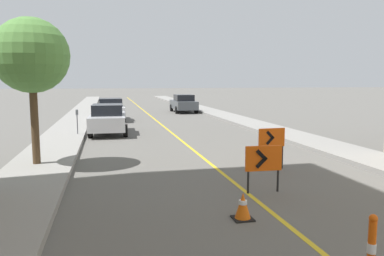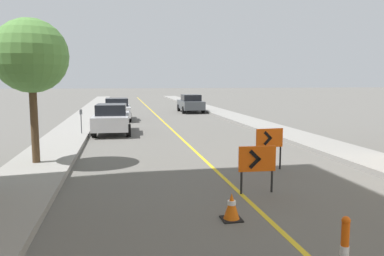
{
  "view_description": "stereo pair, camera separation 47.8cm",
  "coord_description": "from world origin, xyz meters",
  "views": [
    {
      "loc": [
        -3.41,
        10.05,
        2.83
      ],
      "look_at": [
        -0.2,
        24.09,
        1.0
      ],
      "focal_mm": 35.0,
      "sensor_mm": 36.0,
      "label": 1
    },
    {
      "loc": [
        -2.94,
        9.95,
        2.83
      ],
      "look_at": [
        -0.2,
        24.09,
        1.0
      ],
      "focal_mm": 35.0,
      "sensor_mm": 36.0,
      "label": 2
    }
  ],
  "objects": [
    {
      "name": "lane_stripe",
      "position": [
        0.0,
        37.23,
        0.0
      ],
      "size": [
        0.12,
        74.46,
        0.01
      ],
      "color": "gold",
      "rests_on": "ground_plane"
    },
    {
      "name": "parked_car_curb_near",
      "position": [
        -3.38,
        30.33,
        0.8
      ],
      "size": [
        1.97,
        4.37,
        1.59
      ],
      "rotation": [
        0.0,
        0.0,
        -0.04
      ],
      "color": "#B7B7BC",
      "rests_on": "ground_plane"
    },
    {
      "name": "sidewalk_right",
      "position": [
        5.56,
        37.23,
        0.09
      ],
      "size": [
        2.06,
        74.46,
        0.18
      ],
      "color": "gray",
      "rests_on": "ground_plane"
    },
    {
      "name": "street_tree_left_near",
      "position": [
        -5.66,
        22.67,
        3.58
      ],
      "size": [
        2.34,
        2.34,
        4.6
      ],
      "color": "#4C3823",
      "rests_on": "sidewalk_left"
    },
    {
      "name": "arrow_barricade_secondary",
      "position": [
        1.69,
        20.97,
        0.95
      ],
      "size": [
        0.9,
        0.13,
        1.32
      ],
      "rotation": [
        0.0,
        0.0,
        0.07
      ],
      "color": "#EF560C",
      "rests_on": "ground_plane"
    },
    {
      "name": "parked_car_curb_mid",
      "position": [
        -3.15,
        37.18,
        0.8
      ],
      "size": [
        1.94,
        4.32,
        1.59
      ],
      "rotation": [
        0.0,
        0.0,
        0.01
      ],
      "color": "silver",
      "rests_on": "ground_plane"
    },
    {
      "name": "parked_car_curb_far",
      "position": [
        3.29,
        42.82,
        0.8
      ],
      "size": [
        1.93,
        4.3,
        1.59
      ],
      "rotation": [
        0.0,
        0.0,
        0.0
      ],
      "color": "#474C51",
      "rests_on": "ground_plane"
    },
    {
      "name": "sidewalk_left",
      "position": [
        -5.56,
        37.23,
        0.09
      ],
      "size": [
        2.06,
        74.46,
        0.18
      ],
      "color": "gray",
      "rests_on": "ground_plane"
    },
    {
      "name": "arrow_barricade_primary",
      "position": [
        0.41,
        18.66,
        0.83
      ],
      "size": [
        0.95,
        0.11,
        1.2
      ],
      "rotation": [
        0.0,
        0.0,
        -0.05
      ],
      "color": "#EF560C",
      "rests_on": "ground_plane"
    },
    {
      "name": "traffic_cone_fourth",
      "position": [
        -0.75,
        17.02,
        0.28
      ],
      "size": [
        0.41,
        0.41,
        0.56
      ],
      "color": "black",
      "rests_on": "ground_plane"
    },
    {
      "name": "parking_meter_near_curb",
      "position": [
        -4.88,
        29.44,
        1.06
      ],
      "size": [
        0.12,
        0.11,
        1.23
      ],
      "color": "#4C4C51",
      "rests_on": "sidewalk_left"
    }
  ]
}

